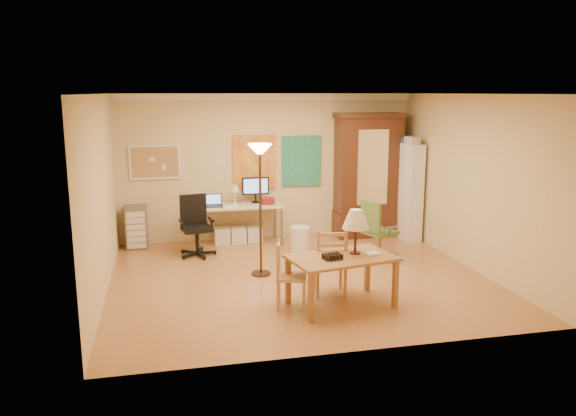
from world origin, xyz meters
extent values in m
plane|color=#AE723D|center=(0.00, 0.00, 0.00)|extent=(5.50, 5.50, 0.00)
cube|color=white|center=(0.00, 2.46, 2.64)|extent=(5.50, 0.08, 0.12)
cube|color=tan|center=(-2.05, 2.47, 1.50)|extent=(0.90, 0.04, 0.62)
cube|color=yellow|center=(-0.25, 2.47, 1.45)|extent=(0.80, 0.04, 1.00)
cube|color=teal|center=(0.65, 2.47, 1.45)|extent=(0.75, 0.04, 0.95)
cube|color=brown|center=(0.27, -1.20, 0.65)|extent=(1.46, 1.04, 0.04)
cube|color=brown|center=(-0.26, -1.65, 0.31)|extent=(0.07, 0.07, 0.63)
cube|color=brown|center=(0.93, -1.42, 0.31)|extent=(0.07, 0.07, 0.63)
cube|color=brown|center=(-0.39, -0.99, 0.31)|extent=(0.07, 0.07, 0.63)
cube|color=brown|center=(0.79, -0.76, 0.31)|extent=(0.07, 0.07, 0.63)
cylinder|color=#321610|center=(0.48, -1.12, 0.67)|extent=(0.14, 0.14, 0.02)
cylinder|color=#321610|center=(0.48, -1.12, 0.84)|extent=(0.04, 0.04, 0.35)
cone|color=beige|center=(0.48, -1.12, 1.13)|extent=(0.35, 0.35, 0.25)
cube|color=white|center=(0.68, -1.21, 0.68)|extent=(0.20, 0.16, 0.03)
cube|color=black|center=(0.12, -1.30, 0.70)|extent=(0.28, 0.24, 0.07)
cube|color=tan|center=(0.25, -0.74, 0.44)|extent=(0.48, 0.47, 0.04)
cube|color=tan|center=(0.46, -0.59, 0.21)|extent=(0.04, 0.04, 0.42)
cube|color=tan|center=(0.09, -0.54, 0.21)|extent=(0.04, 0.04, 0.42)
cube|color=tan|center=(0.41, -0.94, 0.21)|extent=(0.04, 0.04, 0.42)
cube|color=tan|center=(0.04, -0.88, 0.21)|extent=(0.04, 0.04, 0.42)
cube|color=tan|center=(0.41, -0.94, 0.69)|extent=(0.04, 0.04, 0.49)
cube|color=tan|center=(0.04, -0.88, 0.69)|extent=(0.04, 0.04, 0.49)
cube|color=tan|center=(0.23, -0.91, 0.74)|extent=(0.37, 0.08, 0.05)
cube|color=tan|center=(-0.37, -1.10, 0.41)|extent=(0.47, 0.48, 0.04)
cube|color=tan|center=(-0.25, -1.31, 0.20)|extent=(0.04, 0.04, 0.39)
cube|color=tan|center=(-0.17, -0.97, 0.20)|extent=(0.04, 0.04, 0.39)
cube|color=tan|center=(-0.57, -1.23, 0.20)|extent=(0.04, 0.04, 0.39)
cube|color=tan|center=(-0.49, -0.89, 0.20)|extent=(0.04, 0.04, 0.39)
cube|color=tan|center=(-0.57, -1.23, 0.64)|extent=(0.04, 0.04, 0.45)
cube|color=tan|center=(-0.49, -0.89, 0.64)|extent=(0.04, 0.04, 0.45)
cube|color=tan|center=(-0.53, -1.06, 0.68)|extent=(0.11, 0.34, 0.05)
cylinder|color=#3C2918|center=(-0.53, 0.27, 0.02)|extent=(0.30, 0.30, 0.03)
cylinder|color=#3C2918|center=(-0.53, 0.27, 0.96)|extent=(0.04, 0.04, 1.87)
cone|color=#FFE0A5|center=(-0.53, 0.27, 1.91)|extent=(0.36, 0.36, 0.15)
cube|color=beige|center=(-0.62, 2.12, 0.71)|extent=(1.58, 0.69, 0.03)
cylinder|color=slate|center=(-1.36, 1.82, 0.35)|extent=(0.04, 0.04, 0.69)
cylinder|color=slate|center=(0.12, 1.82, 0.35)|extent=(0.04, 0.04, 0.69)
cylinder|color=slate|center=(-1.36, 2.42, 0.35)|extent=(0.04, 0.04, 0.69)
cylinder|color=slate|center=(0.12, 2.42, 0.35)|extent=(0.04, 0.04, 0.69)
cube|color=black|center=(-1.06, 2.07, 0.73)|extent=(0.32, 0.22, 0.02)
cube|color=black|center=(-1.06, 2.23, 0.83)|extent=(0.32, 0.05, 0.21)
cube|color=black|center=(-0.27, 2.27, 1.04)|extent=(0.49, 0.04, 0.32)
cone|color=beige|center=(-0.67, 2.22, 1.02)|extent=(0.20, 0.20, 0.12)
cube|color=white|center=(-0.76, 1.97, 0.72)|extent=(0.25, 0.32, 0.01)
cube|color=maroon|center=(-0.07, 2.07, 0.78)|extent=(0.22, 0.16, 0.12)
cube|color=white|center=(-0.91, 2.17, 0.15)|extent=(0.28, 0.24, 0.30)
cube|color=white|center=(-0.62, 2.17, 0.15)|extent=(0.28, 0.24, 0.30)
cube|color=silver|center=(-0.32, 2.17, 0.15)|extent=(0.28, 0.24, 0.30)
cylinder|color=black|center=(-1.41, 1.49, 0.25)|extent=(0.06, 0.06, 0.39)
cube|color=black|center=(-1.41, 1.49, 0.47)|extent=(0.54, 0.53, 0.07)
cube|color=black|center=(-1.44, 1.70, 0.77)|extent=(0.46, 0.13, 0.51)
cube|color=black|center=(-1.66, 1.44, 0.61)|extent=(0.09, 0.30, 0.03)
cube|color=black|center=(-1.15, 1.53, 0.61)|extent=(0.09, 0.30, 0.03)
cylinder|color=slate|center=(1.53, 0.64, 0.24)|extent=(0.06, 0.06, 0.38)
cube|color=#3E5F2B|center=(1.53, 0.64, 0.46)|extent=(0.57, 0.59, 0.07)
cube|color=#3E5F2B|center=(1.33, 0.56, 0.75)|extent=(0.20, 0.43, 0.50)
cube|color=slate|center=(1.62, 0.41, 0.59)|extent=(0.28, 0.14, 0.03)
cube|color=slate|center=(1.44, 0.87, 0.59)|extent=(0.28, 0.14, 0.03)
cube|color=slate|center=(-2.42, 2.28, 0.37)|extent=(0.37, 0.43, 0.74)
cube|color=silver|center=(-2.42, 2.06, 0.37)|extent=(0.32, 0.02, 0.64)
cube|color=#391D0F|center=(1.89, 2.24, 1.13)|extent=(1.19, 0.54, 2.27)
cube|color=#391D0F|center=(1.89, 2.24, 0.24)|extent=(1.23, 0.58, 0.45)
cube|color=white|center=(1.89, 1.96, 1.35)|extent=(0.59, 0.01, 1.40)
cube|color=#391D0F|center=(1.89, 2.24, 2.30)|extent=(1.27, 0.60, 0.09)
cube|color=white|center=(2.55, 1.80, 0.90)|extent=(0.27, 0.72, 1.80)
cube|color=#993333|center=(2.51, 1.67, 0.43)|extent=(0.16, 0.36, 0.22)
cube|color=#334C99|center=(2.51, 1.98, 1.49)|extent=(0.16, 0.25, 0.18)
cylinder|color=silver|center=(0.36, 1.36, 0.22)|extent=(0.35, 0.35, 0.44)
camera|label=1|loc=(-1.91, -7.78, 2.72)|focal=35.00mm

